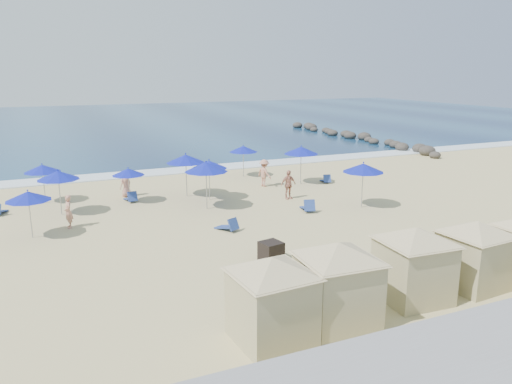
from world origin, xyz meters
The scene contains 28 objects.
ground centered at (0.00, 0.00, 0.00)m, with size 160.00×160.00×0.00m, color tan.
ocean centered at (0.00, 55.00, 0.03)m, with size 160.00×80.00×0.06m, color #0E294D.
surf_line centered at (0.00, 15.50, 0.04)m, with size 160.00×2.50×0.08m, color white.
seawall centered at (0.00, -13.50, 0.65)m, with size 160.00×6.10×1.22m.
rock_jetty centered at (24.01, 24.90, 0.36)m, with size 2.56×26.66×0.96m.
trash_bin centered at (-0.17, -4.01, 0.40)m, with size 0.80×0.80×0.80m, color black.
cabana_0 centered at (-2.77, -9.47, 1.58)m, with size 4.39×4.39×2.76m.
cabana_1 centered at (-0.55, -9.36, 1.63)m, with size 4.52×4.52×2.84m.
cabana_2 centered at (2.65, -9.03, 1.59)m, with size 4.42×4.42×2.78m.
cabana_3 centered at (5.29, -9.09, 1.53)m, with size 4.25×4.25×2.68m.
umbrella_1 centered at (-8.94, 3.02, 1.98)m, with size 2.01×2.01×2.28m.
umbrella_2 centered at (-8.20, 9.51, 2.02)m, with size 2.05×2.05×2.33m.
umbrella_3 centered at (-7.49, 6.52, 2.15)m, with size 2.17×2.17×2.47m.
umbrella_4 centered at (-3.72, 7.50, 1.83)m, with size 1.86×1.86×2.11m.
umbrella_5 centered at (-0.05, 4.47, 2.35)m, with size 2.39×2.39×2.71m.
umbrella_6 centered at (-0.26, 7.67, 2.32)m, with size 2.35×2.35×2.68m.
umbrella_7 centered at (0.75, 6.34, 2.12)m, with size 2.14×2.14×2.44m.
umbrella_8 centered at (5.12, 11.63, 2.01)m, with size 2.04×2.04×2.32m.
umbrella_9 centered at (7.74, 7.88, 2.28)m, with size 2.31×2.31×2.63m.
umbrella_10 centered at (7.97, 1.25, 2.26)m, with size 2.29×2.29×2.60m.
beach_chair_2 centered at (-3.61, 7.74, 0.23)m, with size 0.66×1.27×0.68m.
beach_chair_3 centered at (-0.33, 0.35, 0.23)m, with size 1.01×1.34×0.68m.
beach_chair_4 centered at (4.83, 1.76, 0.25)m, with size 0.94×1.45×0.73m.
beach_chair_5 centered at (9.49, 7.46, 0.22)m, with size 0.80×1.23×0.63m.
beachgoer_0 centered at (-7.27, 3.92, 0.82)m, with size 0.60×0.39×1.64m, color tan.
beachgoer_1 centered at (5.10, 4.62, 0.87)m, with size 1.02×0.42×1.74m, color tan.
beachgoer_2 centered at (5.18, 8.18, 0.90)m, with size 1.16×0.67×1.80m, color tan.
beachgoer_3 centered at (-3.65, 9.09, 0.80)m, with size 0.78×0.51×1.60m, color tan.
Camera 1 is at (-8.37, -21.00, 7.48)m, focal length 35.00 mm.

